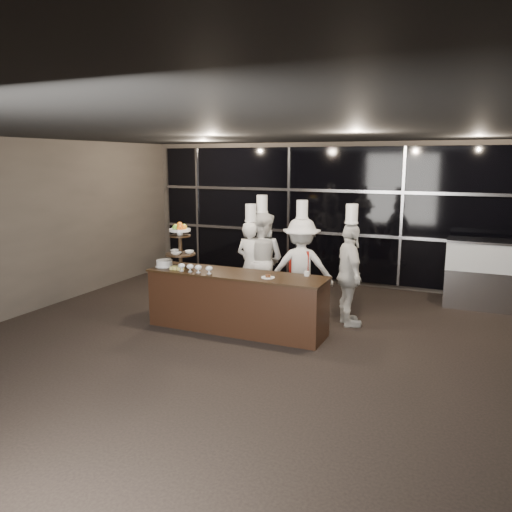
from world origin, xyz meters
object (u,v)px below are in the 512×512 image
at_px(layer_cake, 164,263).
at_px(chef_b, 262,260).
at_px(chef_a, 251,264).
at_px(buffet_counter, 236,301).
at_px(display_case, 489,271).
at_px(chef_d, 350,274).
at_px(chef_c, 301,267).
at_px(display_stand, 180,242).

distance_m(layer_cake, chef_b, 1.77).
bearing_deg(chef_a, buffet_counter, -76.72).
bearing_deg(display_case, chef_d, -136.66).
bearing_deg(chef_c, buffet_counter, -121.55).
bearing_deg(chef_c, chef_d, -9.88).
relative_size(display_stand, chef_c, 0.38).
distance_m(display_case, chef_b, 4.06).
height_order(display_stand, chef_b, chef_b).
relative_size(layer_cake, chef_d, 0.15).
bearing_deg(buffet_counter, layer_cake, -177.77).
height_order(layer_cake, display_case, display_case).
bearing_deg(layer_cake, buffet_counter, 2.23).
bearing_deg(display_case, chef_a, -155.35).
height_order(buffet_counter, chef_c, chef_c).
distance_m(display_stand, chef_d, 2.76).
height_order(chef_a, chef_d, chef_d).
xyz_separation_m(display_case, chef_d, (-2.06, -1.94, 0.16)).
bearing_deg(chef_c, layer_cake, -149.50).
relative_size(display_stand, display_case, 0.51).
distance_m(buffet_counter, display_stand, 1.33).
bearing_deg(buffet_counter, chef_b, 95.31).
height_order(display_stand, chef_a, chef_a).
bearing_deg(layer_cake, chef_a, 49.01).
bearing_deg(chef_b, chef_d, -11.18).
bearing_deg(layer_cake, chef_b, 48.90).
height_order(buffet_counter, chef_b, chef_b).
relative_size(buffet_counter, display_case, 1.94).
distance_m(display_stand, display_case, 5.47).
distance_m(buffet_counter, chef_d, 1.85).
bearing_deg(display_case, chef_c, -148.51).
height_order(display_case, chef_d, chef_d).
distance_m(layer_cake, chef_d, 3.00).
height_order(display_stand, display_case, display_stand).
xyz_separation_m(chef_b, chef_d, (1.66, -0.33, -0.03)).
bearing_deg(chef_d, buffet_counter, -148.28).
height_order(buffet_counter, display_case, display_case).
bearing_deg(chef_a, chef_d, -5.27).
bearing_deg(layer_cake, chef_d, 19.56).
relative_size(layer_cake, chef_c, 0.15).
bearing_deg(chef_b, chef_c, -12.58).
bearing_deg(display_stand, chef_d, 20.56).
height_order(display_stand, chef_c, chef_c).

